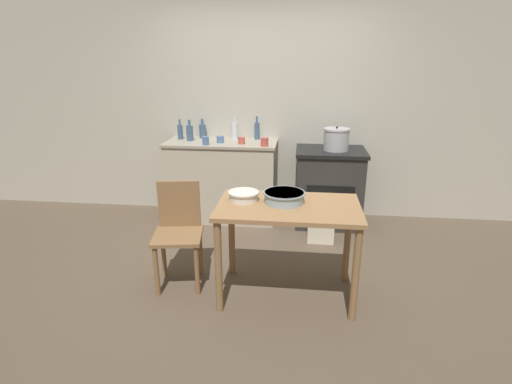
{
  "coord_description": "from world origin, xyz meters",
  "views": [
    {
      "loc": [
        0.43,
        -3.26,
        1.88
      ],
      "look_at": [
        0.0,
        0.47,
        0.62
      ],
      "focal_mm": 28.0,
      "sensor_mm": 36.0,
      "label": 1
    }
  ],
  "objects_px": {
    "stock_pot": "(336,139)",
    "cup_center_right": "(206,141)",
    "bottle_center": "(180,132)",
    "bottle_left": "(257,130)",
    "mixing_bowl_large": "(244,195)",
    "bottle_mid_left": "(203,131)",
    "stove": "(329,187)",
    "cup_far_right": "(220,139)",
    "bottle_center_left": "(190,133)",
    "cup_mid_right": "(264,142)",
    "work_table": "(288,220)",
    "mixing_bowl_small": "(284,197)",
    "cup_right": "(242,141)",
    "flour_sack": "(321,224)",
    "chair": "(179,230)",
    "bottle_far_left": "(235,131)"
  },
  "relations": [
    {
      "from": "bottle_mid_left",
      "to": "cup_far_right",
      "type": "relative_size",
      "value": 2.71
    },
    {
      "from": "bottle_center_left",
      "to": "bottle_center",
      "type": "bearing_deg",
      "value": 151.34
    },
    {
      "from": "bottle_center_left",
      "to": "cup_far_right",
      "type": "xyz_separation_m",
      "value": [
        0.38,
        -0.08,
        -0.06
      ]
    },
    {
      "from": "flour_sack",
      "to": "mixing_bowl_small",
      "type": "height_order",
      "value": "mixing_bowl_small"
    },
    {
      "from": "mixing_bowl_small",
      "to": "cup_right",
      "type": "distance_m",
      "value": 1.57
    },
    {
      "from": "mixing_bowl_small",
      "to": "cup_mid_right",
      "type": "relative_size",
      "value": 3.49
    },
    {
      "from": "bottle_mid_left",
      "to": "bottle_center",
      "type": "relative_size",
      "value": 0.97
    },
    {
      "from": "cup_center_right",
      "to": "bottle_center",
      "type": "bearing_deg",
      "value": 141.84
    },
    {
      "from": "stock_pot",
      "to": "mixing_bowl_large",
      "type": "bearing_deg",
      "value": -118.98
    },
    {
      "from": "mixing_bowl_large",
      "to": "stove",
      "type": "bearing_deg",
      "value": 62.87
    },
    {
      "from": "stock_pot",
      "to": "cup_far_right",
      "type": "bearing_deg",
      "value": -179.66
    },
    {
      "from": "bottle_mid_left",
      "to": "bottle_center_left",
      "type": "bearing_deg",
      "value": -119.79
    },
    {
      "from": "work_table",
      "to": "cup_far_right",
      "type": "bearing_deg",
      "value": 118.58
    },
    {
      "from": "cup_center_right",
      "to": "cup_mid_right",
      "type": "distance_m",
      "value": 0.66
    },
    {
      "from": "bottle_center_left",
      "to": "cup_far_right",
      "type": "height_order",
      "value": "bottle_center_left"
    },
    {
      "from": "chair",
      "to": "bottle_mid_left",
      "type": "relative_size",
      "value": 3.87
    },
    {
      "from": "flour_sack",
      "to": "stock_pot",
      "type": "xyz_separation_m",
      "value": [
        0.15,
        0.5,
        0.82
      ]
    },
    {
      "from": "mixing_bowl_large",
      "to": "bottle_far_left",
      "type": "bearing_deg",
      "value": 101.69
    },
    {
      "from": "bottle_left",
      "to": "stock_pot",
      "type": "bearing_deg",
      "value": -14.99
    },
    {
      "from": "flour_sack",
      "to": "cup_center_right",
      "type": "xyz_separation_m",
      "value": [
        -1.31,
        0.35,
        0.8
      ]
    },
    {
      "from": "stock_pot",
      "to": "bottle_left",
      "type": "relative_size",
      "value": 1.07
    },
    {
      "from": "chair",
      "to": "stock_pot",
      "type": "bearing_deg",
      "value": 36.73
    },
    {
      "from": "stock_pot",
      "to": "cup_center_right",
      "type": "height_order",
      "value": "stock_pot"
    },
    {
      "from": "bottle_mid_left",
      "to": "mixing_bowl_large",
      "type": "bearing_deg",
      "value": -66.69
    },
    {
      "from": "stove",
      "to": "cup_mid_right",
      "type": "distance_m",
      "value": 0.94
    },
    {
      "from": "bottle_left",
      "to": "cup_far_right",
      "type": "distance_m",
      "value": 0.48
    },
    {
      "from": "stove",
      "to": "mixing_bowl_large",
      "type": "bearing_deg",
      "value": -117.13
    },
    {
      "from": "stock_pot",
      "to": "bottle_center_left",
      "type": "height_order",
      "value": "bottle_center_left"
    },
    {
      "from": "stove",
      "to": "work_table",
      "type": "distance_m",
      "value": 1.66
    },
    {
      "from": "cup_mid_right",
      "to": "cup_center_right",
      "type": "bearing_deg",
      "value": -179.39
    },
    {
      "from": "mixing_bowl_large",
      "to": "bottle_mid_left",
      "type": "bearing_deg",
      "value": 113.31
    },
    {
      "from": "stock_pot",
      "to": "bottle_center",
      "type": "distance_m",
      "value": 1.85
    },
    {
      "from": "mixing_bowl_large",
      "to": "mixing_bowl_small",
      "type": "bearing_deg",
      "value": -1.23
    },
    {
      "from": "mixing_bowl_large",
      "to": "bottle_mid_left",
      "type": "relative_size",
      "value": 1.09
    },
    {
      "from": "mixing_bowl_small",
      "to": "work_table",
      "type": "bearing_deg",
      "value": -56.87
    },
    {
      "from": "bottle_center_left",
      "to": "mixing_bowl_large",
      "type": "bearing_deg",
      "value": -61.16
    },
    {
      "from": "stock_pot",
      "to": "cup_mid_right",
      "type": "bearing_deg",
      "value": -169.83
    },
    {
      "from": "mixing_bowl_large",
      "to": "cup_mid_right",
      "type": "bearing_deg",
      "value": 88.35
    },
    {
      "from": "bottle_far_left",
      "to": "cup_right",
      "type": "bearing_deg",
      "value": -63.39
    },
    {
      "from": "mixing_bowl_large",
      "to": "cup_center_right",
      "type": "distance_m",
      "value": 1.5
    },
    {
      "from": "bottle_mid_left",
      "to": "cup_center_right",
      "type": "height_order",
      "value": "bottle_mid_left"
    },
    {
      "from": "flour_sack",
      "to": "cup_far_right",
      "type": "bearing_deg",
      "value": 157.34
    },
    {
      "from": "bottle_left",
      "to": "mixing_bowl_small",
      "type": "bearing_deg",
      "value": -76.7
    },
    {
      "from": "bottle_left",
      "to": "cup_mid_right",
      "type": "xyz_separation_m",
      "value": [
        0.13,
        -0.39,
        -0.06
      ]
    },
    {
      "from": "bottle_center",
      "to": "bottle_left",
      "type": "bearing_deg",
      "value": 5.97
    },
    {
      "from": "mixing_bowl_small",
      "to": "flour_sack",
      "type": "bearing_deg",
      "value": 70.48
    },
    {
      "from": "work_table",
      "to": "bottle_mid_left",
      "type": "xyz_separation_m",
      "value": [
        -1.12,
        1.83,
        0.37
      ]
    },
    {
      "from": "flour_sack",
      "to": "mixing_bowl_large",
      "type": "distance_m",
      "value": 1.37
    },
    {
      "from": "bottle_center",
      "to": "chair",
      "type": "bearing_deg",
      "value": -74.79
    },
    {
      "from": "stock_pot",
      "to": "cup_right",
      "type": "distance_m",
      "value": 1.06
    }
  ]
}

